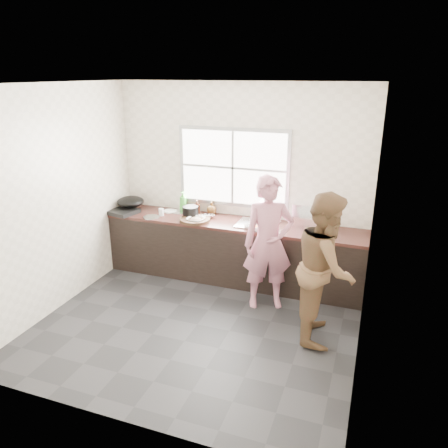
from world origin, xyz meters
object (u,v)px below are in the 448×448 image
(woman, at_px, (268,247))
(pot_lid_right, at_px, (180,212))
(bowl_held, at_px, (249,226))
(bottle_green, at_px, (183,201))
(pot_lid_left, at_px, (151,217))
(dish_rack, at_px, (309,214))
(wok, at_px, (131,202))
(cutting_board, at_px, (195,220))
(burner, at_px, (123,212))
(person_side, at_px, (325,267))
(bottle_brown_tall, at_px, (197,207))
(bowl_mince, at_px, (196,220))
(black_pot, at_px, (190,212))
(glass_jar, at_px, (161,212))
(bottle_brown_short, at_px, (212,208))
(bowl_crabs, at_px, (259,228))
(plate_food, at_px, (170,211))

(woman, height_order, pot_lid_right, woman)
(bowl_held, distance_m, pot_lid_right, 1.20)
(bottle_green, height_order, pot_lid_left, bottle_green)
(dish_rack, bearing_deg, wok, -175.68)
(cutting_board, bearing_deg, burner, -178.24)
(person_side, relative_size, bowl_held, 9.57)
(bowl_held, xyz_separation_m, bottle_brown_tall, (-0.90, 0.37, 0.06))
(bowl_mince, distance_m, black_pot, 0.22)
(bowl_held, height_order, glass_jar, glass_jar)
(woman, height_order, wok, woman)
(bottle_brown_tall, xyz_separation_m, pot_lid_right, (-0.25, -0.04, -0.08))
(bowl_mince, bearing_deg, bottle_brown_tall, 110.19)
(black_pot, bearing_deg, bottle_brown_short, 48.25)
(bottle_green, bearing_deg, pot_lid_left, -123.78)
(glass_jar, bearing_deg, person_side, -20.62)
(bowl_mince, distance_m, bowl_held, 0.76)
(bowl_crabs, relative_size, burner, 0.59)
(glass_jar, bearing_deg, burner, -169.38)
(woman, distance_m, bottle_brown_tall, 1.48)
(person_side, height_order, bowl_crabs, person_side)
(bowl_crabs, relative_size, glass_jar, 2.08)
(cutting_board, relative_size, plate_food, 2.17)
(bottle_brown_short, bearing_deg, person_side, -34.53)
(plate_food, bearing_deg, person_side, -25.21)
(plate_food, relative_size, glass_jar, 1.88)
(glass_jar, bearing_deg, bottle_brown_short, 25.41)
(woman, relative_size, pot_lid_right, 5.79)
(bottle_brown_short, relative_size, pot_lid_right, 0.62)
(woman, relative_size, dish_rack, 3.87)
(bottle_green, bearing_deg, bowl_held, -19.39)
(pot_lid_left, xyz_separation_m, pot_lid_right, (0.28, 0.37, 0.00))
(bowl_mince, height_order, glass_jar, glass_jar)
(woman, bearing_deg, person_side, -53.82)
(glass_jar, bearing_deg, woman, -15.53)
(cutting_board, xyz_separation_m, bowl_held, (0.78, -0.02, 0.01))
(bowl_held, relative_size, glass_jar, 1.69)
(woman, xyz_separation_m, cutting_board, (-1.14, 0.40, 0.10))
(glass_jar, relative_size, burner, 0.28)
(person_side, relative_size, dish_rack, 4.10)
(cutting_board, relative_size, bottle_brown_short, 2.51)
(plate_food, height_order, dish_rack, dish_rack)
(bowl_mince, bearing_deg, pot_lid_left, -176.94)
(bowl_crabs, distance_m, bottle_brown_tall, 1.13)
(bowl_held, distance_m, black_pot, 0.92)
(bowl_crabs, bearing_deg, plate_food, 166.70)
(glass_jar, relative_size, pot_lid_left, 0.45)
(cutting_board, bearing_deg, person_side, -24.18)
(bowl_crabs, xyz_separation_m, plate_food, (-1.45, 0.34, -0.03))
(pot_lid_left, bearing_deg, bottle_brown_short, 30.54)
(bowl_held, bearing_deg, cutting_board, 178.70)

